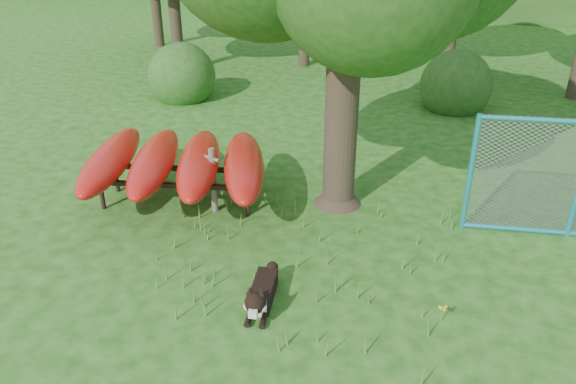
% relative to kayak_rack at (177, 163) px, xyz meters
% --- Properties ---
extents(ground, '(80.00, 80.00, 0.00)m').
position_rel_kayak_rack_xyz_m(ground, '(2.10, -2.06, -0.77)').
color(ground, '#1A5010').
rests_on(ground, ground).
extents(wooden_post, '(0.31, 0.15, 1.14)m').
position_rel_kayak_rack_xyz_m(wooden_post, '(0.71, -0.07, -0.16)').
color(wooden_post, '#615749').
rests_on(wooden_post, ground).
extents(kayak_rack, '(3.90, 3.49, 1.00)m').
position_rel_kayak_rack_xyz_m(kayak_rack, '(0.00, 0.00, 0.00)').
color(kayak_rack, black).
rests_on(kayak_rack, ground).
extents(husky_dog, '(0.44, 1.18, 0.52)m').
position_rel_kayak_rack_xyz_m(husky_dog, '(2.40, -2.22, -0.58)').
color(husky_dog, black).
rests_on(husky_dog, ground).
extents(wildflower_clump, '(0.11, 0.09, 0.24)m').
position_rel_kayak_rack_xyz_m(wildflower_clump, '(4.63, -1.76, -0.57)').
color(wildflower_clump, '#528C2D').
rests_on(wildflower_clump, ground).
extents(shrub_left, '(1.80, 1.80, 1.80)m').
position_rel_kayak_rack_xyz_m(shrub_left, '(-2.90, 5.44, -0.77)').
color(shrub_left, '#23511A').
rests_on(shrub_left, ground).
extents(shrub_mid, '(1.80, 1.80, 1.80)m').
position_rel_kayak_rack_xyz_m(shrub_mid, '(4.10, 6.94, -0.77)').
color(shrub_mid, '#23511A').
rests_on(shrub_mid, ground).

